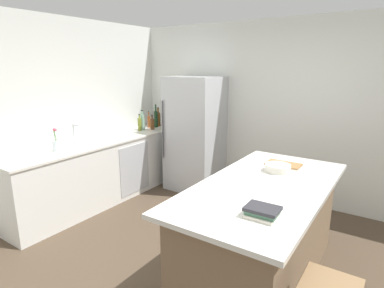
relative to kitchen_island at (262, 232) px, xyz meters
name	(u,v)px	position (x,y,z in m)	size (l,w,h in m)	color
ground_plane	(195,271)	(-0.55, -0.28, -0.47)	(7.20, 7.20, 0.00)	#4C3D2D
wall_rear	(281,112)	(-0.55, 1.97, 0.83)	(6.00, 0.10, 2.60)	silver
wall_left	(38,118)	(-3.00, -0.28, 0.83)	(0.10, 6.00, 2.60)	silver
counter_run_left	(102,170)	(-2.63, 0.39, -0.02)	(0.65, 2.89, 0.91)	silver
kitchen_island	(262,232)	(0.00, 0.00, 0.00)	(1.02, 2.07, 0.94)	#7A6047
refrigerator	(195,134)	(-1.78, 1.57, 0.42)	(0.80, 0.72, 1.80)	#B7BABF
sink_faucet	(75,134)	(-2.68, 0.02, 0.59)	(0.15, 0.05, 0.30)	silver
flower_vase	(56,144)	(-2.63, -0.30, 0.53)	(0.09, 0.09, 0.29)	silver
whiskey_bottle	(158,119)	(-2.66, 1.73, 0.57)	(0.08, 0.08, 0.33)	brown
wine_bottle	(156,118)	(-2.62, 1.63, 0.59)	(0.07, 0.07, 0.40)	#19381E
vinegar_bottle	(149,121)	(-2.70, 1.53, 0.54)	(0.05, 0.05, 0.28)	#994C23
syrup_bottle	(152,124)	(-2.55, 1.44, 0.53)	(0.07, 0.07, 0.25)	#5B3319
gin_bottle	(142,121)	(-2.67, 1.33, 0.57)	(0.07, 0.07, 0.33)	#8CB79E
olive_oil_bottle	(140,124)	(-2.66, 1.25, 0.55)	(0.06, 0.06, 0.27)	olive
cookbook_stack	(262,212)	(0.22, -0.60, 0.50)	(0.24, 0.19, 0.08)	silver
mixing_bowl	(278,168)	(-0.03, 0.41, 0.50)	(0.25, 0.25, 0.07)	silver
cutting_board	(283,164)	(-0.04, 0.65, 0.47)	(0.36, 0.20, 0.02)	#9E7042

